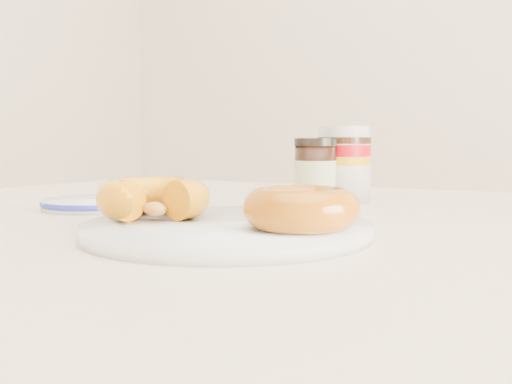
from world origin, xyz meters
The scene contains 7 objects.
dining_table centered at (0.00, 0.10, 0.67)m, with size 1.40×0.90×0.75m.
plate centered at (-0.07, -0.04, 0.76)m, with size 0.25×0.25×0.01m.
donut_bitten centered at (-0.14, -0.05, 0.78)m, with size 0.10×0.10×0.04m, color orange.
donut_whole centered at (0.01, -0.05, 0.78)m, with size 0.09×0.09×0.03m, color #A24D0A.
nutella_jar centered at (-0.08, 0.27, 0.81)m, with size 0.07×0.07×0.10m.
dark_jar centered at (-0.10, 0.21, 0.79)m, with size 0.05×0.05×0.09m.
blue_rim_saucer centered at (-0.32, 0.05, 0.76)m, with size 0.13×0.13×0.01m.
Camera 1 is at (0.20, -0.46, 0.83)m, focal length 40.00 mm.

